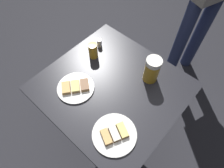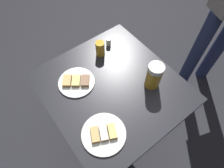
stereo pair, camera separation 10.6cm
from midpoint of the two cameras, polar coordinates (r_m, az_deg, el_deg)
The scene contains 7 objects.
ground_plane at distance 1.78m, azimuth 1.76°, elevation -14.02°, with size 6.00×6.00×0.00m, color #28282D.
cafe_table at distance 1.23m, azimuth 2.48°, elevation -4.98°, with size 0.76×0.72×0.76m.
plate_near at distance 0.95m, azimuth 0.81°, elevation -14.79°, with size 0.22×0.22×0.03m.
plate_far at distance 1.09m, azimuth -7.81°, elevation 0.46°, with size 0.21×0.21×0.03m.
beer_mug at distance 1.06m, azimuth 15.14°, elevation 2.32°, with size 0.12×0.11×0.16m.
beer_glass_small at distance 1.19m, azimuth -0.95°, elevation 10.29°, with size 0.06×0.06×0.10m, color gold.
salt_shaker at distance 1.26m, azimuth 1.42°, elevation 12.25°, with size 0.03×0.03×0.05m, color silver.
Camera 2 is at (0.46, -0.35, 1.68)m, focal length 30.79 mm.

